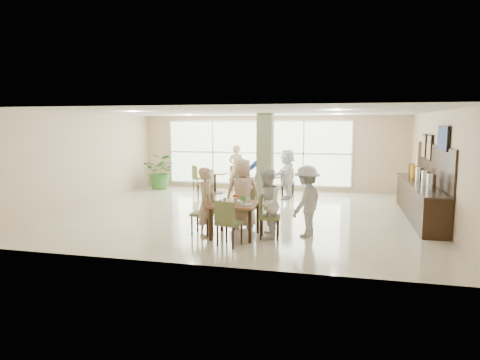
% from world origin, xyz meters
% --- Properties ---
extents(ground, '(10.00, 10.00, 0.00)m').
position_xyz_m(ground, '(0.00, 0.00, 0.00)').
color(ground, beige).
rests_on(ground, ground).
extents(room_shell, '(10.00, 10.00, 10.00)m').
position_xyz_m(room_shell, '(0.00, 0.00, 1.70)').
color(room_shell, white).
rests_on(room_shell, ground).
extents(window_bank, '(7.00, 0.04, 7.00)m').
position_xyz_m(window_bank, '(-0.50, 4.46, 1.40)').
color(window_bank, silver).
rests_on(window_bank, ground).
extents(column, '(0.45, 0.45, 2.80)m').
position_xyz_m(column, '(0.40, 1.20, 1.40)').
color(column, '#606A49').
rests_on(column, ground).
extents(main_table, '(1.02, 1.02, 0.75)m').
position_xyz_m(main_table, '(0.40, -2.48, 0.66)').
color(main_table, brown).
rests_on(main_table, ground).
extents(round_table_left, '(1.01, 1.01, 0.75)m').
position_xyz_m(round_table_left, '(-1.81, 3.25, 0.55)').
color(round_table_left, brown).
rests_on(round_table_left, ground).
extents(round_table_right, '(1.15, 1.15, 0.75)m').
position_xyz_m(round_table_right, '(0.12, 2.65, 0.58)').
color(round_table_right, brown).
rests_on(round_table_right, ground).
extents(chairs_main_table, '(2.02, 1.98, 0.95)m').
position_xyz_m(chairs_main_table, '(0.41, -2.44, 0.47)').
color(chairs_main_table, brown).
rests_on(chairs_main_table, ground).
extents(chairs_table_left, '(1.95, 1.81, 0.95)m').
position_xyz_m(chairs_table_left, '(-1.86, 3.26, 0.47)').
color(chairs_table_left, brown).
rests_on(chairs_table_left, ground).
extents(chairs_table_right, '(1.95, 1.82, 0.95)m').
position_xyz_m(chairs_table_right, '(0.17, 2.68, 0.47)').
color(chairs_table_right, brown).
rests_on(chairs_table_right, ground).
extents(tabletop_clutter, '(0.73, 0.81, 0.21)m').
position_xyz_m(tabletop_clutter, '(0.42, -2.50, 0.81)').
color(tabletop_clutter, white).
rests_on(tabletop_clutter, main_table).
extents(buffet_counter, '(0.64, 4.70, 1.95)m').
position_xyz_m(buffet_counter, '(4.70, 0.51, 0.55)').
color(buffet_counter, black).
rests_on(buffet_counter, ground).
extents(wall_tv, '(0.06, 1.00, 0.58)m').
position_xyz_m(wall_tv, '(4.94, -0.60, 2.15)').
color(wall_tv, black).
rests_on(wall_tv, ground).
extents(framed_art_a, '(0.05, 0.55, 0.70)m').
position_xyz_m(framed_art_a, '(4.95, 1.00, 1.85)').
color(framed_art_a, black).
rests_on(framed_art_a, ground).
extents(framed_art_b, '(0.05, 0.55, 0.70)m').
position_xyz_m(framed_art_b, '(4.95, 1.80, 1.85)').
color(framed_art_b, black).
rests_on(framed_art_b, ground).
extents(potted_plant, '(1.26, 1.26, 1.35)m').
position_xyz_m(potted_plant, '(-4.10, 3.69, 0.68)').
color(potted_plant, '#336A2A').
rests_on(potted_plant, ground).
extents(teen_left, '(0.46, 0.62, 1.54)m').
position_xyz_m(teen_left, '(-0.23, -2.56, 0.77)').
color(teen_left, tan).
rests_on(teen_left, ground).
extents(teen_far, '(0.91, 0.65, 1.67)m').
position_xyz_m(teen_far, '(0.36, -1.59, 0.83)').
color(teen_far, tan).
rests_on(teen_far, ground).
extents(teen_right, '(0.65, 0.80, 1.54)m').
position_xyz_m(teen_right, '(1.09, -2.45, 0.77)').
color(teen_right, white).
rests_on(teen_right, ground).
extents(teen_standing, '(0.92, 1.17, 1.58)m').
position_xyz_m(teen_standing, '(1.92, -2.05, 0.79)').
color(teen_standing, '#B1B1B3').
rests_on(teen_standing, ground).
extents(adult_a, '(1.03, 0.62, 1.71)m').
position_xyz_m(adult_a, '(0.16, 1.83, 0.85)').
color(adult_a, '#4270C6').
rests_on(adult_a, ground).
extents(adult_b, '(0.72, 1.56, 1.66)m').
position_xyz_m(adult_b, '(0.89, 2.70, 0.83)').
color(adult_b, white).
rests_on(adult_b, ground).
extents(adult_standing, '(0.68, 0.50, 1.74)m').
position_xyz_m(adult_standing, '(-1.13, 3.81, 0.87)').
color(adult_standing, tan).
rests_on(adult_standing, ground).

